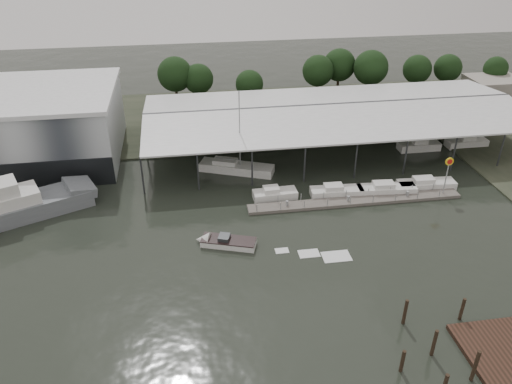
{
  "coord_description": "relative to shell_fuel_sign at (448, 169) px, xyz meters",
  "views": [
    {
      "loc": [
        -6.05,
        -42.55,
        33.24
      ],
      "look_at": [
        2.08,
        10.35,
        2.5
      ],
      "focal_mm": 35.0,
      "sensor_mm": 36.0,
      "label": 1
    }
  ],
  "objects": [
    {
      "name": "moored_cruiser_3",
      "position": [
        -1.39,
        2.21,
        -3.31
      ],
      "size": [
        7.87,
        2.59,
        1.7
      ],
      "rotation": [
        0.0,
        0.0,
        -0.05
      ],
      "color": "white",
      "rests_on": "ground"
    },
    {
      "name": "speedboat_underway",
      "position": [
        -29.68,
        -6.63,
        -3.53
      ],
      "size": [
        17.28,
        7.29,
        2.0
      ],
      "rotation": [
        0.0,
        0.0,
        2.81
      ],
      "color": "white",
      "rests_on": "ground"
    },
    {
      "name": "mooring_pilings",
      "position": [
        -13.51,
        -25.55,
        -2.83
      ],
      "size": [
        8.09,
        8.69,
        3.82
      ],
      "color": "#312318",
      "rests_on": "ground"
    },
    {
      "name": "moored_cruiser_0",
      "position": [
        -22.11,
        2.73,
        -3.31
      ],
      "size": [
        5.8,
        2.44,
        1.7
      ],
      "rotation": [
        0.0,
        0.0,
        0.04
      ],
      "color": "white",
      "rests_on": "ground"
    },
    {
      "name": "moored_cruiser_2",
      "position": [
        -7.23,
        1.74,
        -3.31
      ],
      "size": [
        7.94,
        2.79,
        1.7
      ],
      "rotation": [
        0.0,
        0.0,
        -0.08
      ],
      "color": "white",
      "rests_on": "ground"
    },
    {
      "name": "shell_fuel_sign",
      "position": [
        0.0,
        0.0,
        0.0
      ],
      "size": [
        1.1,
        0.18,
        5.55
      ],
      "color": "gray",
      "rests_on": "ground"
    },
    {
      "name": "floating_dock",
      "position": [
        -12.0,
        0.01,
        -3.72
      ],
      "size": [
        28.0,
        2.0,
        1.4
      ],
      "color": "slate",
      "rests_on": "ground"
    },
    {
      "name": "moored_cruiser_1",
      "position": [
        -13.94,
        2.14,
        -3.31
      ],
      "size": [
        7.03,
        2.57,
        1.7
      ],
      "rotation": [
        0.0,
        0.0,
        -0.05
      ],
      "color": "white",
      "rests_on": "ground"
    },
    {
      "name": "land_strip_far",
      "position": [
        -27.0,
        32.01,
        -3.83
      ],
      "size": [
        140.0,
        30.0,
        0.3
      ],
      "color": "#3D4131",
      "rests_on": "ground"
    },
    {
      "name": "covered_boat_shed",
      "position": [
        -10.0,
        18.01,
        2.2
      ],
      "size": [
        58.24,
        24.0,
        6.96
      ],
      "color": "white",
      "rests_on": "ground"
    },
    {
      "name": "ground",
      "position": [
        -27.0,
        -9.99,
        -3.93
      ],
      "size": [
        200.0,
        200.0,
        0.0
      ],
      "primitive_type": "plane",
      "color": "black",
      "rests_on": "ground"
    },
    {
      "name": "white_sailboat",
      "position": [
        -26.27,
        10.97,
        -3.29
      ],
      "size": [
        10.81,
        6.42,
        12.3
      ],
      "rotation": [
        0.0,
        0.0,
        -0.39
      ],
      "color": "white",
      "rests_on": "ground"
    },
    {
      "name": "storage_warehouse",
      "position": [
        -55.0,
        19.95,
        1.36
      ],
      "size": [
        24.5,
        20.5,
        10.5
      ],
      "color": "#B0B7BC",
      "rests_on": "ground"
    },
    {
      "name": "grey_trawler",
      "position": [
        -54.29,
        2.83,
        -2.35
      ],
      "size": [
        19.24,
        12.0,
        8.84
      ],
      "rotation": [
        0.0,
        0.0,
        0.42
      ],
      "color": "slate",
      "rests_on": "ground"
    },
    {
      "name": "horizon_tree_line",
      "position": [
        -5.36,
        38.34,
        1.95
      ],
      "size": [
        69.62,
        11.06,
        9.85
      ],
      "color": "black",
      "rests_on": "ground"
    }
  ]
}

